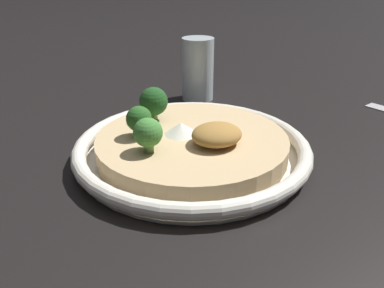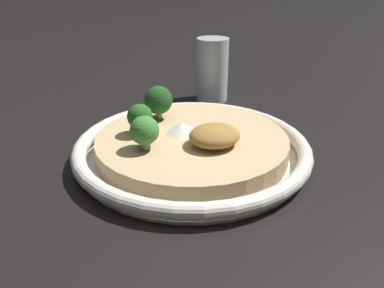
{
  "view_description": "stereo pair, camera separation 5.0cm",
  "coord_description": "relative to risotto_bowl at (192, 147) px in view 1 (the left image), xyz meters",
  "views": [
    {
      "loc": [
        0.25,
        0.38,
        0.24
      ],
      "look_at": [
        0.0,
        0.0,
        0.02
      ],
      "focal_mm": 35.0,
      "sensor_mm": 36.0,
      "label": 1
    },
    {
      "loc": [
        0.21,
        0.4,
        0.24
      ],
      "look_at": [
        0.0,
        0.0,
        0.02
      ],
      "focal_mm": 35.0,
      "sensor_mm": 36.0,
      "label": 2
    }
  ],
  "objects": [
    {
      "name": "cheese_sprinkle",
      "position": [
        0.01,
        -0.01,
        0.02
      ],
      "size": [
        0.04,
        0.04,
        0.02
      ],
      "color": "white",
      "rests_on": "risotto_bowl"
    },
    {
      "name": "broccoli_front_right",
      "position": [
        0.02,
        -0.08,
        0.04
      ],
      "size": [
        0.04,
        0.04,
        0.05
      ],
      "color": "#759E4C",
      "rests_on": "risotto_bowl"
    },
    {
      "name": "risotto_bowl",
      "position": [
        0.0,
        0.0,
        0.0
      ],
      "size": [
        0.32,
        0.32,
        0.03
      ],
      "color": "silver",
      "rests_on": "ground_plane"
    },
    {
      "name": "broccoli_back_right",
      "position": [
        0.07,
        0.01,
        0.04
      ],
      "size": [
        0.04,
        0.04,
        0.04
      ],
      "color": "#668E47",
      "rests_on": "risotto_bowl"
    },
    {
      "name": "broccoli_right",
      "position": [
        0.06,
        -0.04,
        0.04
      ],
      "size": [
        0.03,
        0.03,
        0.04
      ],
      "color": "#668E47",
      "rests_on": "risotto_bowl"
    },
    {
      "name": "crispy_onion_garnish",
      "position": [
        -0.01,
        0.04,
        0.03
      ],
      "size": [
        0.07,
        0.06,
        0.03
      ],
      "color": "#A37538",
      "rests_on": "risotto_bowl"
    },
    {
      "name": "drinking_glass",
      "position": [
        -0.15,
        -0.2,
        0.04
      ],
      "size": [
        0.06,
        0.06,
        0.12
      ],
      "color": "silver",
      "rests_on": "ground_plane"
    },
    {
      "name": "ground_plane",
      "position": [
        0.0,
        0.0,
        -0.02
      ],
      "size": [
        6.0,
        6.0,
        0.0
      ],
      "primitive_type": "plane",
      "color": "black"
    }
  ]
}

